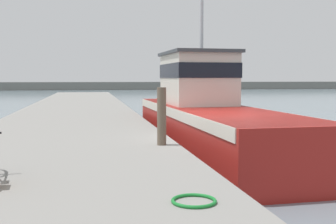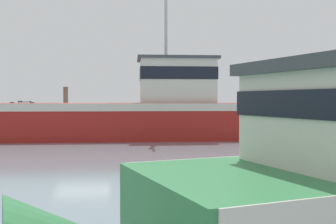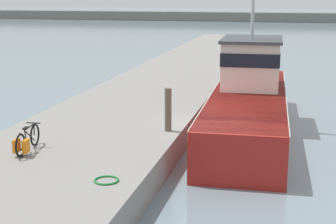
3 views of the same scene
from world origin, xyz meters
The scene contains 6 objects.
ground_plane centered at (0.00, 0.00, 0.00)m, with size 320.00×320.00×0.00m, color gray.
dock_pier centered at (-4.19, 0.00, 0.46)m, with size 5.94×80.00×0.93m, color gray.
far_shoreline centered at (30.00, 84.04, 0.86)m, with size 180.00×5.00×1.73m, color slate.
fishing_boat_main centered at (0.68, 3.49, 1.28)m, with size 3.28×14.84×8.99m.
mooring_post centered at (-1.68, -1.07, 1.66)m, with size 0.23×0.23×1.47m, color brown.
hose_coil centered at (-2.09, -6.05, 0.95)m, with size 0.63×0.63×0.05m, color #197A2D.
Camera 1 is at (-3.48, -11.55, 2.63)m, focal length 45.00 mm.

